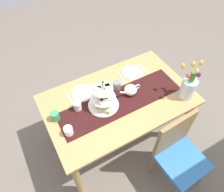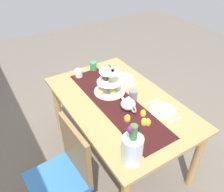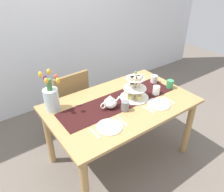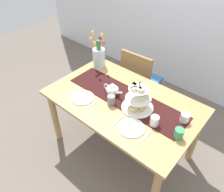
{
  "view_description": "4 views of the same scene",
  "coord_description": "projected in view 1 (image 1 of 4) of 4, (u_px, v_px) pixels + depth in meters",
  "views": [
    {
      "loc": [
        0.72,
        1.13,
        2.39
      ],
      "look_at": [
        0.08,
        0.01,
        0.84
      ],
      "focal_mm": 33.8,
      "sensor_mm": 36.0,
      "label": 1
    },
    {
      "loc": [
        -1.4,
        0.96,
        2.05
      ],
      "look_at": [
        0.03,
        0.06,
        0.81
      ],
      "focal_mm": 37.2,
      "sensor_mm": 36.0,
      "label": 2
    },
    {
      "loc": [
        -1.18,
        -1.48,
        1.99
      ],
      "look_at": [
        -0.06,
        0.07,
        0.81
      ],
      "focal_mm": 35.91,
      "sensor_mm": 36.0,
      "label": 3
    },
    {
      "loc": [
        0.99,
        -1.31,
        2.17
      ],
      "look_at": [
        -0.1,
        -0.05,
        0.77
      ],
      "focal_mm": 35.49,
      "sensor_mm": 36.0,
      "label": 4
    }
  ],
  "objects": [
    {
      "name": "ground_plane",
      "position": [
        117.0,
        135.0,
        2.69
      ],
      "size": [
        8.0,
        8.0,
        0.0
      ],
      "primitive_type": "plane",
      "color": "#6B6056"
    },
    {
      "name": "dining_table",
      "position": [
        118.0,
        105.0,
        2.21
      ],
      "size": [
        1.48,
        0.92,
        0.75
      ],
      "color": "tan",
      "rests_on": "ground_plane"
    },
    {
      "name": "chair_left",
      "position": [
        179.0,
        152.0,
        2.01
      ],
      "size": [
        0.44,
        0.44,
        0.91
      ],
      "color": "olive",
      "rests_on": "ground_plane"
    },
    {
      "name": "table_runner",
      "position": [
        121.0,
        101.0,
        2.1
      ],
      "size": [
        1.27,
        0.34,
        0.0
      ],
      "primitive_type": "cube",
      "color": "black",
      "rests_on": "dining_table"
    },
    {
      "name": "tiered_cake_stand",
      "position": [
        103.0,
        98.0,
        1.98
      ],
      "size": [
        0.3,
        0.3,
        0.3
      ],
      "color": "beige",
      "rests_on": "table_runner"
    },
    {
      "name": "teapot",
      "position": [
        131.0,
        89.0,
        2.12
      ],
      "size": [
        0.24,
        0.13,
        0.14
      ],
      "color": "white",
      "rests_on": "table_runner"
    },
    {
      "name": "tulip_vase",
      "position": [
        188.0,
        86.0,
        2.04
      ],
      "size": [
        0.18,
        0.2,
        0.43
      ],
      "color": "silver",
      "rests_on": "dining_table"
    },
    {
      "name": "cream_jug",
      "position": [
        68.0,
        131.0,
        1.83
      ],
      "size": [
        0.08,
        0.08,
        0.08
      ],
      "primitive_type": "cylinder",
      "color": "white",
      "rests_on": "dining_table"
    },
    {
      "name": "dinner_plate_left",
      "position": [
        132.0,
        73.0,
        2.35
      ],
      "size": [
        0.23,
        0.23,
        0.01
      ],
      "primitive_type": "cylinder",
      "color": "white",
      "rests_on": "dining_table"
    },
    {
      "name": "fork_left",
      "position": [
        143.0,
        68.0,
        2.4
      ],
      "size": [
        0.02,
        0.15,
        0.01
      ],
      "primitive_type": "cube",
      "rotation": [
        0.0,
        0.0,
        0.0
      ],
      "color": "silver",
      "rests_on": "dining_table"
    },
    {
      "name": "knife_left",
      "position": [
        121.0,
        77.0,
        2.31
      ],
      "size": [
        0.03,
        0.17,
        0.01
      ],
      "primitive_type": "cube",
      "rotation": [
        0.0,
        0.0,
        -0.07
      ],
      "color": "silver",
      "rests_on": "dining_table"
    },
    {
      "name": "dinner_plate_right",
      "position": [
        83.0,
        93.0,
        2.16
      ],
      "size": [
        0.23,
        0.23,
        0.01
      ],
      "primitive_type": "cylinder",
      "color": "white",
      "rests_on": "dining_table"
    },
    {
      "name": "fork_right",
      "position": [
        95.0,
        88.0,
        2.21
      ],
      "size": [
        0.03,
        0.15,
        0.01
      ],
      "primitive_type": "cube",
      "rotation": [
        0.0,
        0.0,
        0.09
      ],
      "color": "silver",
      "rests_on": "dining_table"
    },
    {
      "name": "knife_right",
      "position": [
        70.0,
        98.0,
        2.12
      ],
      "size": [
        0.02,
        0.17,
        0.01
      ],
      "primitive_type": "cube",
      "rotation": [
        0.0,
        0.0,
        -0.04
      ],
      "color": "silver",
      "rests_on": "dining_table"
    },
    {
      "name": "mug_grey",
      "position": [
        117.0,
        86.0,
        2.16
      ],
      "size": [
        0.08,
        0.08,
        0.09
      ],
      "primitive_type": "cylinder",
      "color": "slate",
      "rests_on": "table_runner"
    },
    {
      "name": "mug_white_text",
      "position": [
        77.0,
        106.0,
        2.0
      ],
      "size": [
        0.08,
        0.08,
        0.09
      ],
      "primitive_type": "cylinder",
      "color": "white",
      "rests_on": "dining_table"
    },
    {
      "name": "mug_orange",
      "position": [
        55.0,
        116.0,
        1.93
      ],
      "size": [
        0.08,
        0.08,
        0.09
      ],
      "primitive_type": "cylinder",
      "color": "#389356",
      "rests_on": "dining_table"
    }
  ]
}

